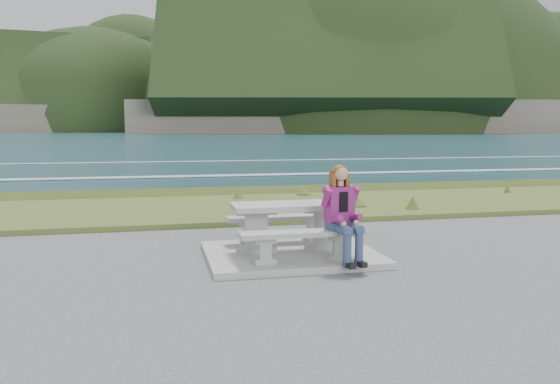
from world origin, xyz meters
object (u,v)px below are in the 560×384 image
at_px(bench_landward, 303,238).
at_px(bench_seaward, 281,221).
at_px(seated_woman, 344,227).
at_px(picnic_table, 291,214).

relative_size(bench_landward, bench_seaward, 1.00).
distance_m(bench_landward, seated_woman, 0.61).
xyz_separation_m(picnic_table, seated_woman, (0.58, -0.83, -0.07)).
bearing_deg(seated_woman, bench_landward, 156.26).
xyz_separation_m(picnic_table, bench_landward, (0.00, -0.70, -0.23)).
xyz_separation_m(picnic_table, bench_seaward, (0.00, 0.70, -0.23)).
bearing_deg(bench_landward, picnic_table, 90.00).
height_order(picnic_table, seated_woman, seated_woman).
relative_size(picnic_table, bench_landward, 1.00).
xyz_separation_m(bench_seaward, seated_woman, (0.58, -1.53, 0.16)).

